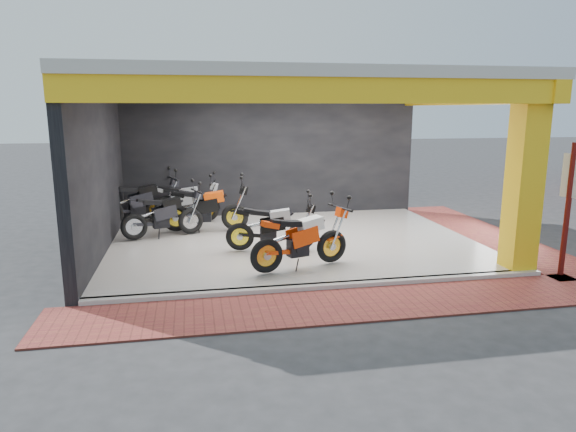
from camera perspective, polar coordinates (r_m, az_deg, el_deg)
name	(u,v)px	position (r m, az deg, el deg)	size (l,w,h in m)	color
ground	(313,271)	(9.79, 2.85, -6.12)	(80.00, 80.00, 0.00)	#2D2D30
showroom_floor	(293,242)	(11.65, 0.54, -2.90)	(8.00, 6.00, 0.10)	silver
showroom_ceiling	(293,81)	(11.28, 0.58, 14.81)	(8.40, 6.40, 0.20)	beige
back_wall	(271,155)	(14.38, -1.88, 6.79)	(8.20, 0.20, 3.50)	black
left_wall	(98,172)	(11.28, -20.39, 4.66)	(0.20, 6.20, 3.50)	black
corner_column	(524,180)	(10.30, 24.79, 3.68)	(0.50, 0.50, 3.50)	yellow
header_beam_front	(330,90)	(8.35, 4.74, 13.74)	(8.40, 0.30, 0.40)	yellow
header_beam_right	(465,96)	(12.68, 19.05, 12.50)	(0.30, 6.40, 0.40)	yellow
floor_kerb	(328,286)	(8.84, 4.41, -7.80)	(8.00, 0.20, 0.10)	silver
paver_front	(340,305)	(8.15, 5.85, -9.83)	(9.00, 1.40, 0.03)	#963E31
paver_right	(485,234)	(13.43, 21.08, -1.88)	(1.40, 7.00, 0.03)	#963E31
signpost	(568,205)	(10.45, 28.69, 1.12)	(0.15, 0.32, 2.44)	#59100D
moto_hero	(332,231)	(9.77, 4.89, -1.63)	(2.12, 0.79, 1.30)	#FD400A
moto_row_a	(301,223)	(10.62, 1.47, -0.76)	(1.96, 0.73, 1.20)	black
moto_row_b	(190,209)	(12.24, -10.82, 0.79)	(2.01, 0.75, 1.23)	black
moto_row_c	(235,204)	(12.39, -5.95, 1.31)	(2.18, 0.81, 1.33)	black
moto_row_d	(167,196)	(13.77, -13.34, 2.17)	(2.22, 0.82, 1.36)	black
moto_row_e	(207,199)	(13.49, -9.03, 1.92)	(2.05, 0.76, 1.25)	#A6A9AD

